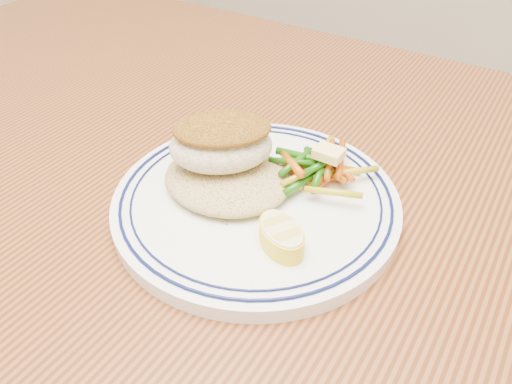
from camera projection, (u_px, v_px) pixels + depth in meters
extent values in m
cube|color=#512610|center=(267.00, 223.00, 0.50)|extent=(1.50, 0.90, 0.04)
cylinder|color=#512610|center=(115.00, 153.00, 1.27)|extent=(0.07, 0.07, 0.71)
cylinder|color=white|center=(256.00, 202.00, 0.48)|extent=(0.27, 0.27, 0.01)
torus|color=#0A113F|center=(256.00, 195.00, 0.48)|extent=(0.26, 0.26, 0.00)
torus|color=#0A113F|center=(256.00, 195.00, 0.48)|extent=(0.24, 0.24, 0.00)
ellipsoid|color=#A68C53|center=(227.00, 176.00, 0.48)|extent=(0.13, 0.11, 0.02)
ellipsoid|color=beige|center=(221.00, 146.00, 0.47)|extent=(0.12, 0.12, 0.04)
ellipsoid|color=brown|center=(222.00, 128.00, 0.46)|extent=(0.11, 0.11, 0.02)
cylinder|color=#BB4E09|center=(322.00, 178.00, 0.49)|extent=(0.05, 0.03, 0.01)
cylinder|color=#BB4E09|center=(328.00, 180.00, 0.49)|extent=(0.02, 0.05, 0.01)
cylinder|color=#BB4E09|center=(298.00, 175.00, 0.49)|extent=(0.06, 0.02, 0.01)
cylinder|color=#BB4E09|center=(338.00, 167.00, 0.50)|extent=(0.05, 0.02, 0.01)
cylinder|color=#19540A|center=(335.00, 163.00, 0.51)|extent=(0.04, 0.04, 0.01)
cylinder|color=#BB4E09|center=(305.00, 171.00, 0.50)|extent=(0.05, 0.02, 0.01)
cylinder|color=#19540A|center=(326.00, 159.00, 0.51)|extent=(0.03, 0.04, 0.01)
cylinder|color=#B7A513|center=(326.00, 166.00, 0.50)|extent=(0.01, 0.05, 0.01)
cylinder|color=#B7A513|center=(308.00, 172.00, 0.49)|extent=(0.01, 0.05, 0.01)
cylinder|color=#19540A|center=(301.00, 183.00, 0.47)|extent=(0.02, 0.05, 0.01)
cylinder|color=#BB4E09|center=(330.00, 170.00, 0.49)|extent=(0.05, 0.03, 0.01)
cylinder|color=#19540A|center=(315.00, 162.00, 0.50)|extent=(0.04, 0.04, 0.01)
cylinder|color=#B7A513|center=(357.00, 171.00, 0.49)|extent=(0.03, 0.04, 0.01)
cylinder|color=#BB4E09|center=(321.00, 165.00, 0.49)|extent=(0.03, 0.05, 0.01)
cylinder|color=#B7A513|center=(333.00, 192.00, 0.46)|extent=(0.05, 0.02, 0.01)
cylinder|color=#19540A|center=(328.00, 160.00, 0.50)|extent=(0.01, 0.05, 0.01)
cylinder|color=#B7A513|center=(321.00, 153.00, 0.50)|extent=(0.01, 0.05, 0.01)
cylinder|color=#BB4E09|center=(340.00, 166.00, 0.49)|extent=(0.04, 0.03, 0.01)
cylinder|color=#19540A|center=(321.00, 170.00, 0.48)|extent=(0.02, 0.05, 0.01)
cylinder|color=#BB4E09|center=(340.00, 159.00, 0.49)|extent=(0.03, 0.06, 0.01)
cylinder|color=#19540A|center=(311.00, 167.00, 0.48)|extent=(0.05, 0.01, 0.01)
cylinder|color=#19540A|center=(304.00, 157.00, 0.49)|extent=(0.06, 0.02, 0.01)
cylinder|color=#B7A513|center=(303.00, 174.00, 0.47)|extent=(0.02, 0.05, 0.01)
cylinder|color=#19540A|center=(292.00, 162.00, 0.49)|extent=(0.05, 0.02, 0.01)
cylinder|color=#19540A|center=(296.00, 162.00, 0.48)|extent=(0.01, 0.05, 0.01)
cylinder|color=#BB4E09|center=(330.00, 159.00, 0.49)|extent=(0.03, 0.06, 0.01)
cylinder|color=#BB4E09|center=(292.00, 164.00, 0.48)|extent=(0.04, 0.04, 0.01)
cylinder|color=#19540A|center=(323.00, 163.00, 0.48)|extent=(0.03, 0.05, 0.01)
cube|color=#FFDE7C|center=(329.00, 153.00, 0.47)|extent=(0.03, 0.02, 0.01)
torus|color=white|center=(282.00, 228.00, 0.41)|extent=(0.07, 0.07, 0.00)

